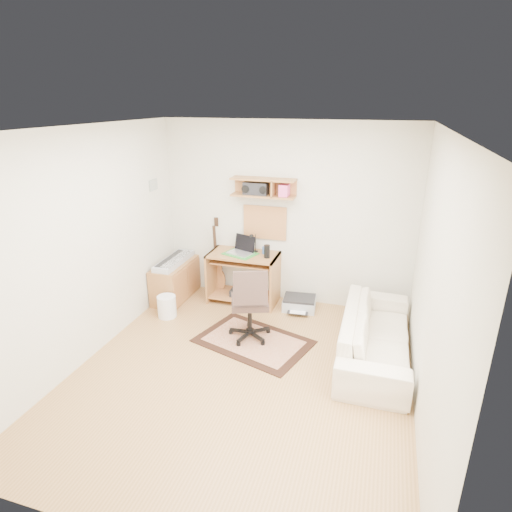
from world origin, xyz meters
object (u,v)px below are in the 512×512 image
(task_chair, at_px, (250,302))
(cabinet, at_px, (175,280))
(desk, at_px, (244,278))
(printer, at_px, (299,303))
(sofa, at_px, (377,327))

(task_chair, relative_size, cabinet, 1.11)
(desk, xyz_separation_m, printer, (0.85, -0.01, -0.29))
(printer, bearing_deg, cabinet, 179.31)
(printer, relative_size, sofa, 0.24)
(task_chair, relative_size, printer, 2.16)
(task_chair, distance_m, printer, 1.13)
(printer, height_order, sofa, sofa)
(desk, height_order, task_chair, task_chair)
(sofa, bearing_deg, desk, 64.48)
(cabinet, bearing_deg, sofa, -14.15)
(desk, relative_size, task_chair, 1.00)
(task_chair, bearing_deg, cabinet, 130.71)
(cabinet, bearing_deg, desk, 9.64)
(desk, xyz_separation_m, cabinet, (-1.03, -0.18, -0.10))
(desk, distance_m, cabinet, 1.05)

